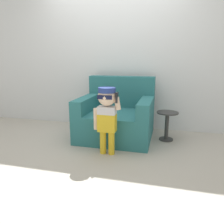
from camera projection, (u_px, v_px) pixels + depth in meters
The scene contains 5 objects.
ground_plane at pixel (103, 139), 3.41m from camera, with size 10.00×10.00×0.00m, color #ADA89E.
wall_back at pixel (115, 54), 3.80m from camera, with size 10.00×0.05×2.60m.
armchair at pixel (117, 117), 3.46m from camera, with size 1.10×1.01×0.93m.
person_child at pixel (107, 110), 2.74m from camera, with size 0.36×0.27×0.87m.
side_table at pixel (167, 123), 3.30m from camera, with size 0.32×0.32×0.44m.
Camera 1 is at (0.94, -3.08, 1.20)m, focal length 35.00 mm.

